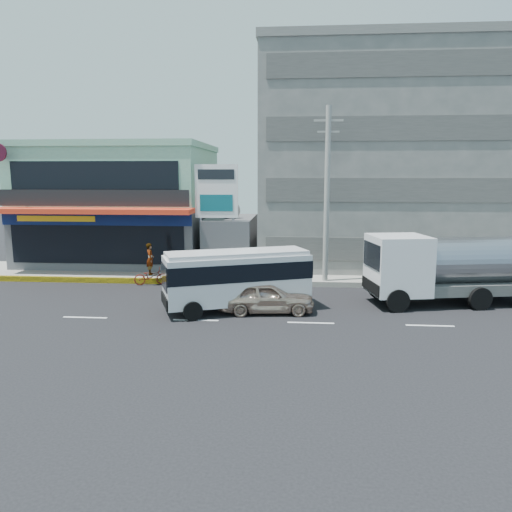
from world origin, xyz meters
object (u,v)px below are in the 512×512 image
(billboard, at_px, (217,197))
(utility_pole_near, at_px, (327,195))
(satellite_dish, at_px, (229,217))
(concrete_building, at_px, (379,164))
(shop_building, at_px, (123,207))
(minibus, at_px, (237,275))
(motorcycle_rider, at_px, (151,271))
(tanker_truck, at_px, (450,267))
(sedan, at_px, (266,297))

(billboard, height_order, utility_pole_near, utility_pole_near)
(satellite_dish, bearing_deg, concrete_building, 21.80)
(shop_building, height_order, minibus, shop_building)
(shop_building, xyz_separation_m, motorcycle_rider, (4.00, -7.15, -3.20))
(tanker_truck, bearing_deg, concrete_building, 99.39)
(minibus, xyz_separation_m, motorcycle_rider, (-5.62, 5.04, -0.88))
(concrete_building, distance_m, tanker_truck, 12.45)
(satellite_dish, distance_m, sedan, 10.36)
(satellite_dish, height_order, minibus, satellite_dish)
(satellite_dish, bearing_deg, billboard, -105.52)
(billboard, bearing_deg, sedan, -65.56)
(sedan, bearing_deg, billboard, 18.80)
(minibus, xyz_separation_m, sedan, (1.38, -0.26, -0.93))
(minibus, bearing_deg, motorcycle_rider, 138.07)
(satellite_dish, bearing_deg, shop_building, 159.79)
(shop_building, bearing_deg, utility_pole_near, -25.06)
(billboard, relative_size, motorcycle_rider, 2.85)
(minibus, height_order, sedan, minibus)
(utility_pole_near, xyz_separation_m, sedan, (-3.00, -5.90, -4.41))
(utility_pole_near, relative_size, minibus, 1.42)
(shop_building, relative_size, motorcycle_rider, 5.12)
(minibus, relative_size, motorcycle_rider, 2.90)
(concrete_building, relative_size, minibus, 2.28)
(shop_building, xyz_separation_m, sedan, (11.00, -12.45, -3.25))
(satellite_dish, distance_m, motorcycle_rider, 6.43)
(concrete_building, relative_size, satellite_dish, 10.67)
(shop_building, bearing_deg, sedan, -48.53)
(concrete_building, relative_size, utility_pole_near, 1.60)
(concrete_building, xyz_separation_m, minibus, (-8.38, -13.24, -5.32))
(utility_pole_near, bearing_deg, sedan, -116.95)
(tanker_truck, bearing_deg, utility_pole_near, 148.57)
(shop_building, relative_size, concrete_building, 0.77)
(concrete_building, xyz_separation_m, billboard, (-10.50, -5.80, -2.07))
(minibus, bearing_deg, sedan, -10.48)
(utility_pole_near, xyz_separation_m, motorcycle_rider, (-10.00, -0.60, -4.35))
(satellite_dish, relative_size, billboard, 0.22)
(billboard, xyz_separation_m, sedan, (3.50, -7.70, -4.18))
(concrete_building, relative_size, sedan, 3.67)
(satellite_dish, xyz_separation_m, sedan, (3.00, -9.50, -2.83))
(billboard, relative_size, sedan, 1.58)
(utility_pole_near, distance_m, minibus, 7.95)
(concrete_building, bearing_deg, utility_pole_near, -117.76)
(satellite_dish, bearing_deg, minibus, -80.08)
(concrete_building, distance_m, utility_pole_near, 8.79)
(satellite_dish, distance_m, billboard, 2.31)
(concrete_building, height_order, tanker_truck, concrete_building)
(concrete_building, height_order, sedan, concrete_building)
(shop_building, xyz_separation_m, minibus, (9.62, -12.19, -2.32))
(sedan, relative_size, motorcycle_rider, 1.80)
(shop_building, height_order, billboard, shop_building)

